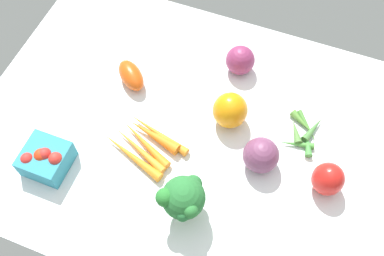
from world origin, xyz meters
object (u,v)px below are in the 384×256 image
Objects in this scene: bell_pepper_orange at (230,110)px; red_onion_near_basket at (261,155)px; berry_basket at (46,159)px; broccoli_head at (183,198)px; roma_tomato at (131,75)px; okra_pile at (304,132)px; carrot_bunch at (146,143)px; red_onion_center at (240,60)px; bell_pepper_red at (328,179)px.

red_onion_near_basket is at bearing -39.83° from bell_pepper_orange.
berry_basket is 1.06× the size of bell_pepper_orange.
bell_pepper_orange is at bearing 85.69° from broccoli_head.
roma_tomato is 1.01× the size of berry_basket.
bell_pepper_orange is at bearing -171.37° from okra_pile.
broccoli_head reaches higher than carrot_bunch.
roma_tomato is 44.69cm from okra_pile.
roma_tomato is 19.04cm from carrot_bunch.
okra_pile is at bearing 25.62° from carrot_bunch.
red_onion_center is at bearing 98.95° from bell_pepper_orange.
red_onion_center is 0.36× the size of carrot_bunch.
broccoli_head reaches higher than berry_basket.
bell_pepper_orange is at bearing 160.90° from bell_pepper_red.
berry_basket is 48.04cm from red_onion_near_basket.
broccoli_head is 33.03cm from berry_basket.
berry_basket is (-32.16, -41.64, -0.44)cm from red_onion_center.
bell_pepper_red is 62.27cm from berry_basket.
bell_pepper_orange is at bearing 40.24° from carrot_bunch.
red_onion_near_basket reaches higher than carrot_bunch.
berry_basket reaches higher than carrot_bunch.
roma_tomato is (-24.90, 27.17, -4.99)cm from broccoli_head.
bell_pepper_red is at bearing -1.25° from red_onion_near_basket.
berry_basket is 43.33cm from bell_pepper_orange.
berry_basket is (-59.82, -17.29, -0.87)cm from bell_pepper_red.
carrot_bunch is at bearing -154.38° from okra_pile.
broccoli_head is at bearing -39.33° from carrot_bunch.
red_onion_near_basket is (44.68, 17.63, 0.80)cm from berry_basket.
carrot_bunch is at bearing 164.14° from roma_tomato.
okra_pile is (-7.32, 11.43, -3.24)cm from bell_pepper_red.
broccoli_head reaches higher than okra_pile.
berry_basket is at bearing -146.17° from carrot_bunch.
okra_pile is at bearing 28.69° from berry_basket.
broccoli_head reaches higher than red_onion_center.
bell_pepper_orange reaches higher than carrot_bunch.
okra_pile is at bearing 54.88° from red_onion_near_basket.
bell_pepper_orange is at bearing 36.92° from berry_basket.
carrot_bunch is at bearing -173.35° from bell_pepper_red.
berry_basket is at bearing -127.68° from red_onion_center.
bell_pepper_orange is 0.44× the size of carrot_bunch.
broccoli_head is 1.50× the size of red_onion_near_basket.
broccoli_head is 37.19cm from roma_tomato.
bell_pepper_red is at bearing -152.29° from roma_tomato.
roma_tomato is at bearing 175.52° from bell_pepper_orange.
carrot_bunch is (10.80, -15.62, -1.39)cm from roma_tomato.
bell_pepper_orange is at bearing 140.17° from red_onion_near_basket.
bell_pepper_orange is (26.78, -2.10, 1.97)cm from roma_tomato.
red_onion_center is 0.77× the size of berry_basket.
roma_tomato is at bearing 168.24° from bell_pepper_red.
roma_tomato is 29.20cm from berry_basket.
bell_pepper_red is 1.02× the size of red_onion_near_basket.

